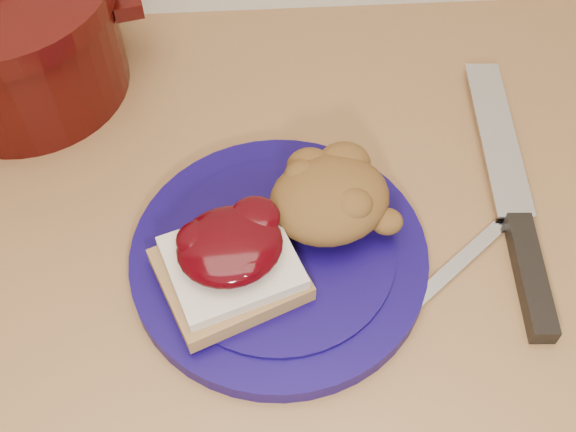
{
  "coord_description": "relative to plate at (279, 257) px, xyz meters",
  "views": [
    {
      "loc": [
        0.02,
        1.04,
        1.5
      ],
      "look_at": [
        0.04,
        1.43,
        0.95
      ],
      "focal_mm": 45.0,
      "sensor_mm": 36.0,
      "label": 1
    }
  ],
  "objects": [
    {
      "name": "stuffing_mound",
      "position": [
        0.05,
        0.04,
        0.04
      ],
      "size": [
        0.14,
        0.13,
        0.06
      ],
      "primitive_type": "ellipsoid",
      "rotation": [
        0.0,
        0.0,
        0.29
      ],
      "color": "brown",
      "rests_on": "plate"
    },
    {
      "name": "plate",
      "position": [
        0.0,
        0.0,
        0.0
      ],
      "size": [
        0.36,
        0.36,
        0.02
      ],
      "primitive_type": "cylinder",
      "rotation": [
        0.0,
        0.0,
        0.29
      ],
      "color": "#0E0445",
      "rests_on": "wood_countertop"
    },
    {
      "name": "dutch_oven",
      "position": [
        -0.28,
        0.27,
        0.06
      ],
      "size": [
        0.3,
        0.29,
        0.16
      ],
      "rotation": [
        0.0,
        0.0,
        0.21
      ],
      "color": "#330705",
      "rests_on": "wood_countertop"
    },
    {
      "name": "butter_knife",
      "position": [
        0.18,
        -0.01,
        -0.01
      ],
      "size": [
        0.16,
        0.13,
        0.0
      ],
      "primitive_type": "cube",
      "rotation": [
        0.0,
        0.0,
        0.69
      ],
      "color": "silver",
      "rests_on": "wood_countertop"
    },
    {
      "name": "chef_knife",
      "position": [
        0.24,
        0.01,
        0.0
      ],
      "size": [
        0.05,
        0.36,
        0.02
      ],
      "rotation": [
        0.0,
        0.0,
        1.52
      ],
      "color": "black",
      "rests_on": "wood_countertop"
    },
    {
      "name": "base_cabinet",
      "position": [
        -0.03,
        0.09,
        -0.48
      ],
      "size": [
        4.0,
        0.6,
        0.86
      ],
      "primitive_type": "cube",
      "color": "beige",
      "rests_on": "floor"
    },
    {
      "name": "sandwich",
      "position": [
        -0.05,
        -0.03,
        0.04
      ],
      "size": [
        0.15,
        0.15,
        0.06
      ],
      "rotation": [
        0.0,
        0.0,
        0.29
      ],
      "color": "olive",
      "rests_on": "plate"
    }
  ]
}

